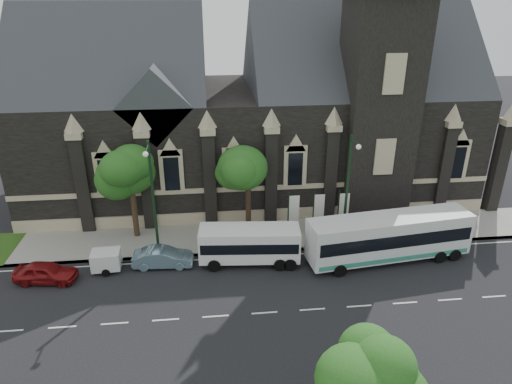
{
  "coord_description": "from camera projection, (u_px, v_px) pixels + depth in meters",
  "views": [
    {
      "loc": [
        0.05,
        -22.18,
        18.01
      ],
      "look_at": [
        3.13,
        6.0,
        5.49
      ],
      "focal_mm": 31.68,
      "sensor_mm": 36.0,
      "label": 1
    }
  ],
  "objects": [
    {
      "name": "ground",
      "position": [
        216.0,
        316.0,
        27.44
      ],
      "size": [
        160.0,
        160.0,
        0.0
      ],
      "primitive_type": "plane",
      "color": "black",
      "rests_on": "ground"
    },
    {
      "name": "sidewalk",
      "position": [
        212.0,
        238.0,
        36.05
      ],
      "size": [
        80.0,
        5.0,
        0.15
      ],
      "primitive_type": "cube",
      "color": "gray",
      "rests_on": "ground"
    },
    {
      "name": "museum",
      "position": [
        262.0,
        109.0,
        41.73
      ],
      "size": [
        40.0,
        17.7,
        29.9
      ],
      "color": "black",
      "rests_on": "ground"
    },
    {
      "name": "tree_park_east",
      "position": [
        375.0,
        365.0,
        17.71
      ],
      "size": [
        3.4,
        3.4,
        6.28
      ],
      "color": "black",
      "rests_on": "ground"
    },
    {
      "name": "tree_walk_right",
      "position": [
        250.0,
        164.0,
        35.15
      ],
      "size": [
        4.08,
        4.08,
        7.8
      ],
      "color": "black",
      "rests_on": "ground"
    },
    {
      "name": "tree_walk_left",
      "position": [
        133.0,
        169.0,
        34.28
      ],
      "size": [
        3.91,
        3.91,
        7.64
      ],
      "color": "black",
      "rests_on": "ground"
    },
    {
      "name": "street_lamp_near",
      "position": [
        348.0,
        187.0,
        32.82
      ],
      "size": [
        0.36,
        1.88,
        9.0
      ],
      "color": "black",
      "rests_on": "ground"
    },
    {
      "name": "street_lamp_mid",
      "position": [
        153.0,
        195.0,
        31.43
      ],
      "size": [
        0.36,
        1.88,
        9.0
      ],
      "color": "black",
      "rests_on": "ground"
    },
    {
      "name": "banner_flag_left",
      "position": [
        292.0,
        211.0,
        35.29
      ],
      "size": [
        0.9,
        0.1,
        4.0
      ],
      "color": "black",
      "rests_on": "ground"
    },
    {
      "name": "banner_flag_center",
      "position": [
        317.0,
        210.0,
        35.48
      ],
      "size": [
        0.9,
        0.1,
        4.0
      ],
      "color": "black",
      "rests_on": "ground"
    },
    {
      "name": "banner_flag_right",
      "position": [
        342.0,
        209.0,
        35.68
      ],
      "size": [
        0.9,
        0.1,
        4.0
      ],
      "color": "black",
      "rests_on": "ground"
    },
    {
      "name": "tour_coach",
      "position": [
        389.0,
        237.0,
        32.55
      ],
      "size": [
        12.18,
        3.96,
        3.49
      ],
      "rotation": [
        0.0,
        0.0,
        0.12
      ],
      "color": "silver",
      "rests_on": "ground"
    },
    {
      "name": "shuttle_bus",
      "position": [
        250.0,
        243.0,
        32.34
      ],
      "size": [
        7.32,
        3.06,
        2.76
      ],
      "rotation": [
        0.0,
        0.0,
        -0.09
      ],
      "color": "white",
      "rests_on": "ground"
    },
    {
      "name": "box_trailer",
      "position": [
        106.0,
        260.0,
        31.66
      ],
      "size": [
        2.86,
        1.68,
        1.51
      ],
      "rotation": [
        0.0,
        0.0,
        0.04
      ],
      "color": "silver",
      "rests_on": "ground"
    },
    {
      "name": "sedan",
      "position": [
        163.0,
        257.0,
        32.26
      ],
      "size": [
        4.34,
        1.72,
        1.4
      ],
      "primitive_type": "imported",
      "rotation": [
        0.0,
        0.0,
        1.52
      ],
      "color": "#7294A6",
      "rests_on": "ground"
    },
    {
      "name": "car_far_red",
      "position": [
        46.0,
        272.0,
        30.51
      ],
      "size": [
        4.33,
        2.18,
        1.41
      ],
      "primitive_type": "imported",
      "rotation": [
        0.0,
        0.0,
        1.44
      ],
      "color": "maroon",
      "rests_on": "ground"
    }
  ]
}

